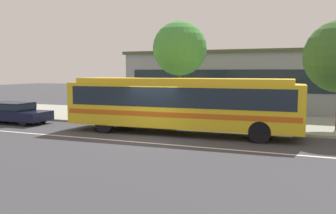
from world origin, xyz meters
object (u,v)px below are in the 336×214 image
at_px(transit_bus, 181,102).
at_px(pedestrian_walking_along_curb, 165,106).
at_px(street_tree_near_stop, 180,49).
at_px(pedestrian_waiting_near_sign, 144,105).
at_px(sedan_behind_bus, 12,111).
at_px(bus_stop_sign, 279,100).

xyz_separation_m(transit_bus, pedestrian_walking_along_curb, (-2.11, 3.11, -0.57)).
xyz_separation_m(pedestrian_walking_along_curb, street_tree_near_stop, (0.73, 0.55, 3.50)).
distance_m(transit_bus, pedestrian_walking_along_curb, 3.80).
xyz_separation_m(pedestrian_waiting_near_sign, street_tree_near_stop, (2.09, 0.80, 3.48)).
relative_size(pedestrian_waiting_near_sign, pedestrian_walking_along_curb, 1.02).
relative_size(transit_bus, pedestrian_walking_along_curb, 7.22).
bearing_deg(pedestrian_walking_along_curb, transit_bus, -55.87).
relative_size(sedan_behind_bus, street_tree_near_stop, 0.77).
bearing_deg(bus_stop_sign, pedestrian_walking_along_curb, 168.73).
xyz_separation_m(transit_bus, street_tree_near_stop, (-1.38, 3.67, 2.93)).
bearing_deg(bus_stop_sign, transit_bus, -159.52).
distance_m(pedestrian_walking_along_curb, street_tree_near_stop, 3.62).
bearing_deg(street_tree_near_stop, bus_stop_sign, -17.45).
bearing_deg(transit_bus, street_tree_near_stop, 110.63).
distance_m(pedestrian_waiting_near_sign, street_tree_near_stop, 4.14).
bearing_deg(sedan_behind_bus, pedestrian_walking_along_curb, 20.63).
xyz_separation_m(sedan_behind_bus, pedestrian_walking_along_curb, (8.96, 3.37, 0.37)).
bearing_deg(bus_stop_sign, pedestrian_waiting_near_sign, 172.29).
bearing_deg(street_tree_near_stop, pedestrian_waiting_near_sign, -158.95).
relative_size(pedestrian_walking_along_curb, street_tree_near_stop, 0.27).
relative_size(pedestrian_walking_along_curb, bus_stop_sign, 0.65).
xyz_separation_m(transit_bus, pedestrian_waiting_near_sign, (-3.47, 2.86, -0.55)).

